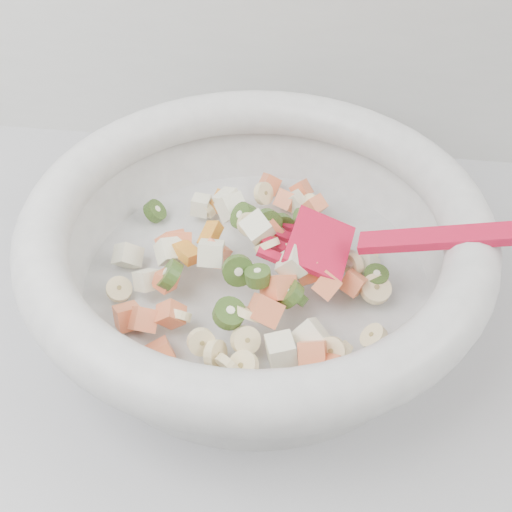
# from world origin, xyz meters

# --- Properties ---
(counter) EXTENTS (2.00, 0.60, 0.90)m
(counter) POSITION_xyz_m (0.00, 1.45, 0.45)
(counter) COLOR #98989D
(counter) RESTS_ON ground
(mixing_bowl) EXTENTS (0.51, 0.42, 0.15)m
(mixing_bowl) POSITION_xyz_m (0.16, 1.48, 0.96)
(mixing_bowl) COLOR silver
(mixing_bowl) RESTS_ON counter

